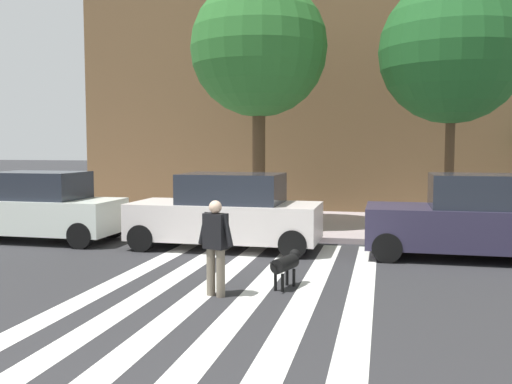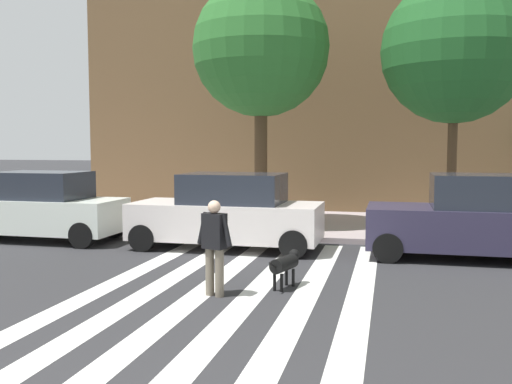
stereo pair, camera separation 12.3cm
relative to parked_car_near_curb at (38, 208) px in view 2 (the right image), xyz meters
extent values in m
plane|color=#2B2B2D|center=(6.83, -4.69, -0.88)|extent=(160.00, 160.00, 0.00)
cube|color=#A69798|center=(6.83, 4.29, -0.81)|extent=(80.00, 6.00, 0.15)
cube|color=silver|center=(4.29, -4.69, -0.88)|extent=(0.45, 11.36, 0.01)
cube|color=silver|center=(5.19, -4.69, -0.88)|extent=(0.45, 11.36, 0.01)
cube|color=silver|center=(6.09, -4.69, -0.88)|extent=(0.45, 11.36, 0.01)
cube|color=silver|center=(6.99, -4.69, -0.88)|extent=(0.45, 11.36, 0.01)
cube|color=silver|center=(7.89, -4.69, -0.88)|extent=(0.45, 11.36, 0.01)
cube|color=silver|center=(8.79, -4.69, -0.88)|extent=(0.45, 11.36, 0.01)
cube|color=silver|center=(-0.05, 0.00, -0.19)|extent=(4.72, 1.85, 0.89)
cube|color=#232833|center=(0.14, 0.00, 0.61)|extent=(2.36, 1.61, 0.72)
cylinder|color=black|center=(1.81, -0.84, -0.55)|extent=(0.66, 0.23, 0.66)
cylinder|color=black|center=(1.83, 0.80, -0.55)|extent=(0.66, 0.23, 0.66)
cube|color=silver|center=(5.31, 0.00, -0.19)|extent=(4.68, 1.93, 0.89)
cube|color=#232833|center=(5.49, 0.00, 0.62)|extent=(2.45, 1.69, 0.73)
cylinder|color=black|center=(3.45, -0.86, -0.55)|extent=(0.66, 0.22, 0.66)
cylinder|color=black|center=(3.46, 0.88, -0.55)|extent=(0.66, 0.22, 0.66)
cylinder|color=black|center=(7.16, -0.88, -0.55)|extent=(0.66, 0.22, 0.66)
cylinder|color=black|center=(7.17, 0.86, -0.55)|extent=(0.66, 0.22, 0.66)
cube|color=#2E2942|center=(11.18, 0.00, -0.18)|extent=(4.83, 1.92, 0.92)
cube|color=#232833|center=(11.37, 0.00, 0.66)|extent=(2.38, 1.68, 0.75)
cylinder|color=black|center=(9.24, -0.86, -0.55)|extent=(0.66, 0.22, 0.66)
cylinder|color=black|center=(9.24, 0.88, -0.55)|extent=(0.66, 0.22, 0.66)
cylinder|color=#4C3823|center=(5.48, 3.12, 1.35)|extent=(0.38, 0.38, 4.17)
sphere|color=#286628|center=(5.48, 3.12, 4.55)|extent=(4.05, 4.05, 4.05)
cylinder|color=#4C3823|center=(10.91, 3.04, 1.22)|extent=(0.26, 0.26, 3.90)
sphere|color=#1E5623|center=(10.91, 3.04, 4.26)|extent=(3.98, 3.98, 3.98)
cylinder|color=#6B6051|center=(6.29, -4.31, -0.47)|extent=(0.19, 0.19, 0.82)
cylinder|color=#6B6051|center=(6.48, -4.37, -0.47)|extent=(0.19, 0.19, 0.82)
cube|color=black|center=(6.38, -4.34, 0.24)|extent=(0.43, 0.34, 0.60)
cylinder|color=black|center=(6.15, -4.27, 0.27)|extent=(0.24, 0.15, 0.57)
cylinder|color=black|center=(6.61, -4.42, 0.27)|extent=(0.24, 0.15, 0.57)
sphere|color=beige|center=(6.38, -4.34, 0.65)|extent=(0.28, 0.28, 0.22)
cylinder|color=black|center=(7.44, -3.58, -0.43)|extent=(0.44, 0.69, 0.26)
sphere|color=black|center=(7.56, -3.19, -0.33)|extent=(0.25, 0.25, 0.20)
cylinder|color=black|center=(7.32, -3.98, -0.38)|extent=(0.10, 0.23, 0.16)
cylinder|color=black|center=(7.44, -3.34, -0.72)|extent=(0.07, 0.07, 0.32)
cylinder|color=black|center=(7.58, -3.38, -0.72)|extent=(0.07, 0.07, 0.32)
cylinder|color=black|center=(7.31, -3.77, -0.72)|extent=(0.07, 0.07, 0.32)
cylinder|color=black|center=(7.44, -3.81, -0.72)|extent=(0.07, 0.07, 0.32)
camera|label=1|loc=(9.14, -13.40, 1.68)|focal=39.60mm
camera|label=2|loc=(9.26, -13.37, 1.68)|focal=39.60mm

